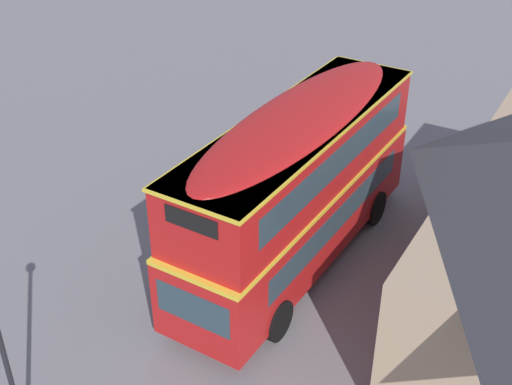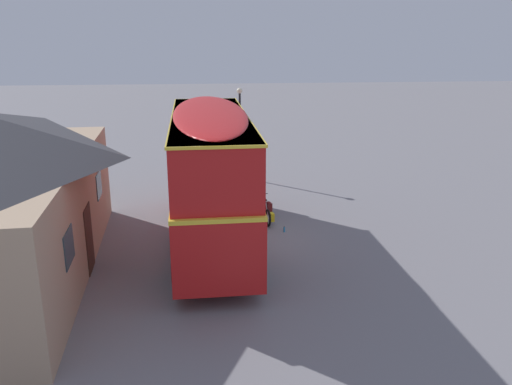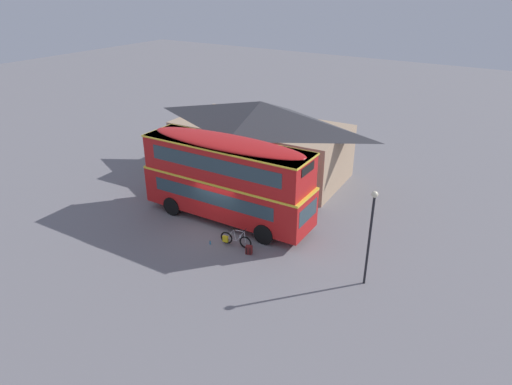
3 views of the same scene
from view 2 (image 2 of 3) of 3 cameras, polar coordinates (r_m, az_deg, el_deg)
The scene contains 6 objects.
ground_plane at distance 19.05m, azimuth -0.93°, elevation -5.22°, with size 120.00×120.00×0.00m, color slate.
double_decker_bus at distance 18.07m, azimuth -4.89°, elevation 2.33°, with size 9.91×2.83×4.79m.
touring_bicycle at distance 20.72m, azimuth 1.05°, elevation -2.25°, with size 1.76×0.61×1.02m.
backpack_on_ground at distance 21.75m, azimuth 1.37°, elevation -1.61°, with size 0.36×0.32×0.51m.
water_bottle_blue_sports at distance 19.82m, azimuth 3.07°, elevation -4.02°, with size 0.07×0.07×0.22m.
street_lamp at distance 26.56m, azimuth -1.75°, elevation 7.52°, with size 0.28×0.28×4.57m.
Camera 2 is at (-17.58, 1.39, 7.21)m, focal length 36.96 mm.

